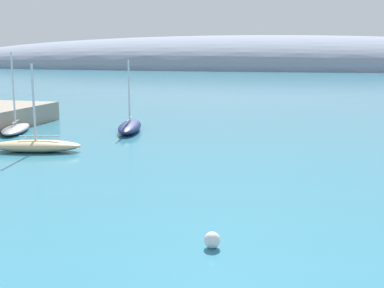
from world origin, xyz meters
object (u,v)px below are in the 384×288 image
Objects in this scene: sailboat_sand_mid_mooring at (36,145)px; mooring_buoy_white at (212,240)px; sailboat_grey_outer_mooring at (16,128)px; sailboat_navy_near_shore at (130,126)px.

mooring_buoy_white is (18.40, -16.63, -0.18)m from sailboat_sand_mid_mooring.
sailboat_grey_outer_mooring is 36.25m from mooring_buoy_white.
sailboat_grey_outer_mooring is (-7.59, 8.64, -0.09)m from sailboat_sand_mid_mooring.
sailboat_navy_near_shore is 11.68m from sailboat_grey_outer_mooring.
sailboat_sand_mid_mooring reaches higher than mooring_buoy_white.
mooring_buoy_white is (25.99, -25.27, -0.09)m from sailboat_grey_outer_mooring.
mooring_buoy_white is at bearing 124.75° from sailboat_sand_mid_mooring.
sailboat_navy_near_shore is at bearing -120.30° from sailboat_sand_mid_mooring.
sailboat_navy_near_shore reaches higher than mooring_buoy_white.
sailboat_navy_near_shore is 1.09× the size of sailboat_sand_mid_mooring.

